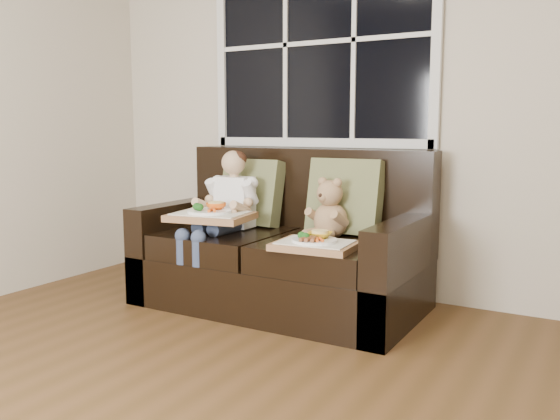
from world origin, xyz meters
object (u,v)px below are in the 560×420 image
Objects in this scene: teddy_bear at (330,212)px; tray_left at (211,215)px; loveseat at (285,255)px; tray_right at (315,244)px; child at (226,203)px.

tray_left is (-0.63, -0.32, -0.02)m from teddy_bear.
loveseat is 0.55m from tray_right.
child is at bearing 88.70° from tray_left.
tray_right is (0.72, -0.04, -0.10)m from tray_left.
loveseat is 3.27× the size of tray_left.
teddy_bear is 0.82× the size of tray_right.
tray_right is (0.75, -0.24, -0.14)m from child.
tray_left is at bearing -136.97° from loveseat.
teddy_bear is 0.71× the size of tray_left.
loveseat reaches higher than tray_left.
teddy_bear is at bearing 18.03° from tray_left.
child is at bearing -162.40° from loveseat.
tray_left reaches higher than tray_right.
tray_left is 0.73m from tray_right.
tray_left is (0.03, -0.20, -0.05)m from child.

